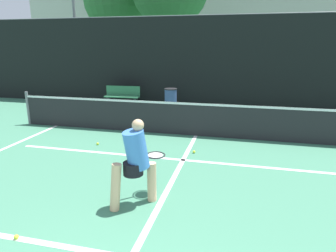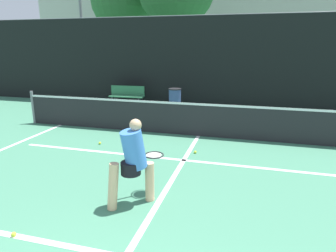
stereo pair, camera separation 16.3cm
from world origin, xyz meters
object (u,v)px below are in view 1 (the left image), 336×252
Objects in this scene: trash_bin at (171,100)px; courtside_bench at (122,96)px; player_practicing at (135,160)px; parked_car at (311,88)px.

courtside_bench is at bearing 172.18° from trash_bin.
trash_bin is at bearing -10.49° from courtside_bench.
parked_car is at bearing 24.68° from player_practicing.
player_practicing reaches higher than courtside_bench.
player_practicing is 7.15m from trash_bin.
parked_car is (5.74, 3.60, 0.17)m from trash_bin.
parked_car reaches higher than player_practicing.
player_practicing is 8.03m from courtside_bench.
parked_car is at bearing 32.07° from trash_bin.
player_practicing is at bearing -81.16° from trash_bin.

